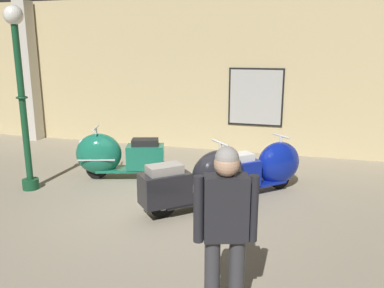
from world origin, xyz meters
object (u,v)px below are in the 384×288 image
(scooter_2, at_px, (267,167))
(visitor_0, at_px, (225,224))
(scooter_1, at_px, (203,180))
(lamppost, at_px, (21,87))
(scooter_0, at_px, (113,155))

(scooter_2, relative_size, visitor_0, 0.88)
(scooter_1, height_order, visitor_0, visitor_0)
(scooter_1, distance_m, scooter_2, 1.36)
(scooter_1, bearing_deg, scooter_2, 7.90)
(lamppost, distance_m, visitor_0, 4.74)
(scooter_2, height_order, lamppost, lamppost)
(scooter_1, xyz_separation_m, visitor_0, (0.84, -2.43, 0.48))
(scooter_1, relative_size, scooter_2, 1.07)
(scooter_0, height_order, scooter_1, scooter_1)
(scooter_0, bearing_deg, scooter_1, 137.25)
(scooter_2, height_order, visitor_0, visitor_0)
(visitor_0, bearing_deg, scooter_0, 21.95)
(scooter_2, xyz_separation_m, lamppost, (-3.99, -1.05, 1.35))
(scooter_1, bearing_deg, lamppost, 136.85)
(scooter_1, height_order, lamppost, lamppost)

